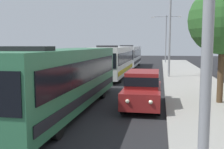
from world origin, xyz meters
TOP-DOWN VIEW (x-y plane):
  - bus_lead at (-1.30, 11.03)m, footprint 2.58×12.36m
  - bus_second_in_line at (-1.30, 24.68)m, footprint 2.58×11.07m
  - bus_middle at (-1.30, 37.86)m, footprint 2.58×11.37m
  - white_suv at (2.40, 12.50)m, footprint 1.86×4.69m
  - streetlamp_mid at (4.10, 25.31)m, footprint 5.74×0.28m
  - streetlamp_far at (4.10, 46.87)m, footprint 5.24×0.28m
  - roadside_tree at (6.48, 13.75)m, footprint 3.62×3.62m

SIDE VIEW (x-z plane):
  - white_suv at x=2.40m, z-range 0.08..1.98m
  - bus_second_in_line at x=-1.30m, z-range 0.09..3.30m
  - bus_middle at x=-1.30m, z-range 0.09..3.30m
  - bus_lead at x=-1.30m, z-range 0.09..3.30m
  - roadside_tree at x=6.48m, z-range 1.43..7.65m
  - streetlamp_far at x=4.10m, z-range 1.03..9.30m
  - streetlamp_mid at x=4.10m, z-range 1.08..9.74m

